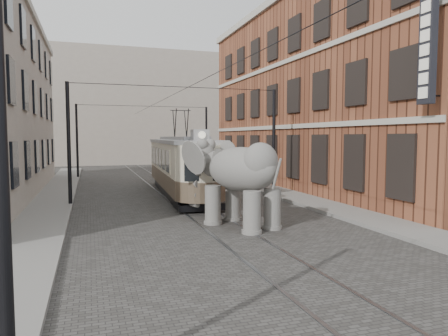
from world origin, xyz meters
name	(u,v)px	position (x,y,z in m)	size (l,w,h in m)	color
ground	(217,224)	(0.00, 0.00, 0.00)	(120.00, 120.00, 0.00)	#42403D
tram_rails	(217,223)	(0.00, 0.00, 0.01)	(1.54, 80.00, 0.02)	slate
sidewalk_right	(349,213)	(6.00, 0.00, 0.07)	(2.00, 60.00, 0.15)	slate
sidewalk_left	(35,234)	(-6.50, 0.00, 0.07)	(2.00, 60.00, 0.15)	slate
brick_building	(334,98)	(11.00, 9.00, 6.00)	(8.00, 26.00, 12.00)	brown
distant_block	(126,109)	(0.00, 40.00, 7.00)	(28.00, 10.00, 14.00)	gray
catenary	(183,144)	(-0.20, 5.00, 3.00)	(11.00, 30.20, 6.00)	black
tram	(181,152)	(0.39, 8.36, 2.47)	(2.57, 12.45, 4.94)	beige
elephant	(242,183)	(0.74, -0.77, 1.67)	(3.00, 5.44, 3.33)	slate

